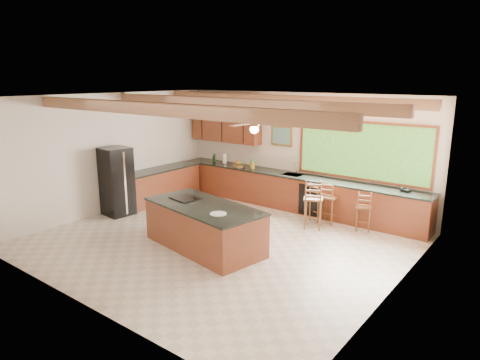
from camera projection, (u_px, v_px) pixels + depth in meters
The scene contains 9 objects.
ground at pixel (220, 241), 9.05m from camera, with size 7.20×7.20×0.00m, color beige.
room_shell at pixel (233, 133), 9.13m from camera, with size 7.27×6.54×3.02m.
counter_run at pixel (258, 190), 11.37m from camera, with size 7.12×3.10×1.26m.
island at pixel (204, 226), 8.62m from camera, with size 2.74×1.64×0.92m.
refrigerator at pixel (117, 181), 10.63m from camera, with size 0.73×0.71×1.70m.
bar_stool_a at pixel (328, 198), 9.99m from camera, with size 0.39×0.39×1.06m.
bar_stool_b at pixel (312, 200), 9.62m from camera, with size 0.55×0.56×1.17m.
bar_stool_c at pixel (317, 199), 10.17m from camera, with size 0.42×0.42×0.94m.
bar_stool_d at pixel (363, 208), 9.51m from camera, with size 0.44×0.44×0.94m.
Camera 1 is at (5.50, -6.48, 3.39)m, focal length 32.00 mm.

